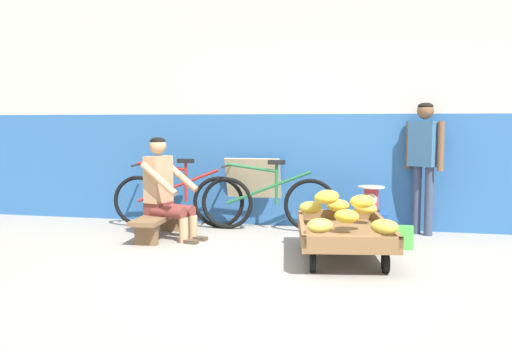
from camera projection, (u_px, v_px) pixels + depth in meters
ground_plane at (272, 282)px, 4.53m from camera, size 80.00×80.00×0.00m
back_wall at (310, 105)px, 6.92m from camera, size 16.00×0.30×3.03m
banana_cart at (343, 234)px, 5.30m from camera, size 1.06×1.56×0.36m
banana_pile at (342, 209)px, 5.35m from camera, size 1.02×1.44×0.26m
low_bench at (159, 220)px, 6.25m from camera, size 0.33×1.11×0.27m
vendor_seated at (165, 188)px, 6.18m from camera, size 0.73×0.58×1.14m
plastic_crate at (371, 225)px, 6.21m from camera, size 0.36×0.28×0.30m
weighing_scale at (371, 199)px, 6.18m from camera, size 0.30×0.30×0.29m
bicycle_near_left at (178, 199)px, 6.88m from camera, size 1.65×0.48×0.86m
bicycle_far_left at (268, 202)px, 6.66m from camera, size 1.66×0.48×0.86m
sign_board at (254, 191)px, 7.01m from camera, size 0.70×0.30×0.86m
customer_adult at (424, 153)px, 6.35m from camera, size 0.41×0.35×1.53m
shopping_bag at (404, 237)px, 5.70m from camera, size 0.18×0.12×0.24m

